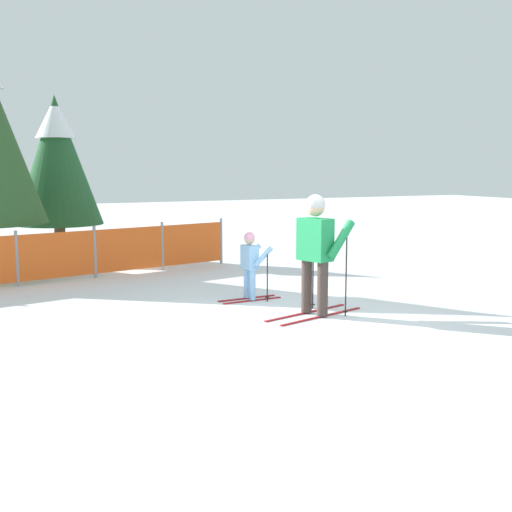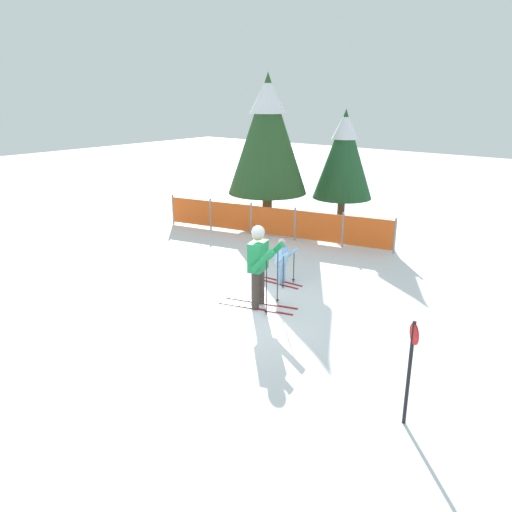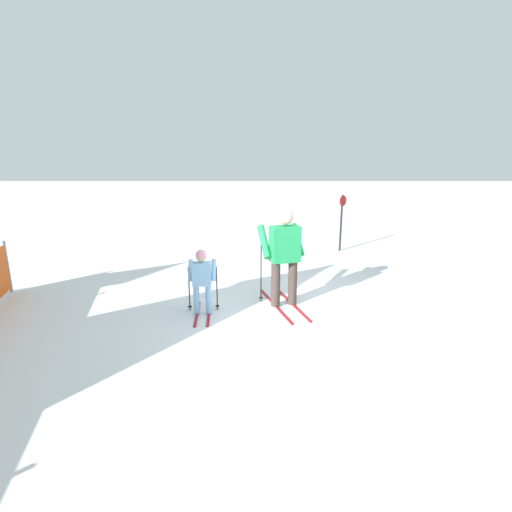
% 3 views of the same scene
% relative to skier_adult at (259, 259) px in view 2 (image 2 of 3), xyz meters
% --- Properties ---
extents(ground_plane, '(60.00, 60.00, 0.00)m').
position_rel_skier_adult_xyz_m(ground_plane, '(-0.26, -0.28, -1.04)').
color(ground_plane, white).
extents(skier_adult, '(1.68, 0.88, 1.74)m').
position_rel_skier_adult_xyz_m(skier_adult, '(0.00, 0.00, 0.00)').
color(skier_adult, maroon).
rests_on(skier_adult, ground_plane).
extents(skier_child, '(1.04, 0.53, 1.10)m').
position_rel_skier_adult_xyz_m(skier_child, '(-0.40, 1.36, -0.40)').
color(skier_child, maroon).
rests_on(skier_child, ground_plane).
extents(safety_fence, '(7.27, 1.66, 1.01)m').
position_rel_skier_adult_xyz_m(safety_fence, '(-2.95, 4.37, -0.53)').
color(safety_fence, gray).
rests_on(safety_fence, ground_plane).
extents(conifer_far, '(2.02, 2.02, 3.75)m').
position_rel_skier_adult_xyz_m(conifer_far, '(-2.41, 7.61, 1.28)').
color(conifer_far, '#4C3823').
rests_on(conifer_far, ground_plane).
extents(conifer_near, '(2.63, 2.63, 4.88)m').
position_rel_skier_adult_xyz_m(conifer_near, '(-4.21, 5.72, 1.98)').
color(conifer_near, '#4C3823').
rests_on(conifer_near, ground_plane).
extents(trail_marker, '(0.20, 0.22, 1.51)m').
position_rel_skier_adult_xyz_m(trail_marker, '(3.94, -1.80, -0.11)').
color(trail_marker, black).
rests_on(trail_marker, ground_plane).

